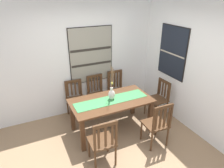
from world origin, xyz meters
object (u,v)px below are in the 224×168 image
at_px(chair_0, 117,89).
at_px(chair_2, 76,98).
at_px(chair_1, 159,98).
at_px(dining_table, 111,105).
at_px(chair_3, 103,142).
at_px(centerpiece_vase, 112,94).
at_px(chair_4, 97,93).
at_px(chair_5, 157,124).
at_px(painting_on_back_wall, 91,55).
at_px(painting_on_side_wall, 173,52).

distance_m(chair_0, chair_2, 1.07).
bearing_deg(chair_1, dining_table, -178.89).
bearing_deg(chair_3, dining_table, 56.35).
relative_size(chair_0, chair_1, 1.06).
bearing_deg(dining_table, centerpiece_vase, 42.51).
xyz_separation_m(chair_1, chair_2, (-1.76, 0.83, -0.00)).
distance_m(centerpiece_vase, chair_1, 1.28).
distance_m(chair_1, chair_3, 1.96).
bearing_deg(chair_1, chair_4, 145.95).
bearing_deg(chair_5, chair_4, 108.40).
bearing_deg(chair_2, chair_3, -90.65).
height_order(dining_table, chair_3, chair_3).
bearing_deg(centerpiece_vase, painting_on_back_wall, 91.81).
relative_size(centerpiece_vase, chair_5, 0.77).
distance_m(chair_4, painting_on_back_wall, 0.93).
xyz_separation_m(chair_4, painting_on_back_wall, (-0.03, 0.20, 0.91)).
height_order(chair_2, painting_on_side_wall, painting_on_side_wall).
xyz_separation_m(dining_table, chair_4, (0.02, 0.85, -0.13)).
height_order(dining_table, chair_1, chair_1).
distance_m(dining_table, chair_2, 1.01).
xyz_separation_m(dining_table, centerpiece_vase, (0.02, 0.02, 0.25)).
relative_size(centerpiece_vase, painting_on_back_wall, 0.56).
bearing_deg(chair_5, chair_1, 51.11).
bearing_deg(chair_3, painting_on_side_wall, 23.23).
bearing_deg(painting_on_back_wall, chair_0, -21.68).
distance_m(centerpiece_vase, painting_on_back_wall, 1.16).
height_order(chair_1, chair_5, chair_5).
xyz_separation_m(chair_4, chair_5, (0.55, -1.66, 0.01)).
xyz_separation_m(chair_0, chair_5, (0.02, -1.64, -0.00)).
xyz_separation_m(centerpiece_vase, chair_1, (1.22, 0.01, -0.39)).
xyz_separation_m(centerpiece_vase, painting_on_side_wall, (1.52, 0.07, 0.66)).
xyz_separation_m(dining_table, chair_2, (-0.52, 0.85, -0.15)).
bearing_deg(dining_table, chair_0, 56.51).
distance_m(centerpiece_vase, chair_5, 1.06).
bearing_deg(chair_2, dining_table, -58.68).
relative_size(dining_table, chair_0, 1.75).
bearing_deg(centerpiece_vase, chair_2, 122.81).
xyz_separation_m(chair_0, painting_on_back_wall, (-0.56, 0.22, 0.90)).
bearing_deg(chair_3, chair_1, 25.08).
relative_size(chair_0, chair_2, 1.08).
distance_m(dining_table, painting_on_side_wall, 1.79).
bearing_deg(dining_table, chair_2, 121.32).
height_order(chair_3, painting_on_side_wall, painting_on_side_wall).
xyz_separation_m(chair_3, painting_on_side_wall, (2.08, 0.89, 1.04)).
bearing_deg(chair_4, centerpiece_vase, -89.92).
relative_size(centerpiece_vase, chair_4, 0.80).
relative_size(chair_1, chair_2, 1.02).
xyz_separation_m(centerpiece_vase, chair_3, (-0.56, -0.83, -0.38)).
xyz_separation_m(chair_0, chair_3, (-1.09, -1.64, -0.02)).
distance_m(chair_1, chair_4, 1.48).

